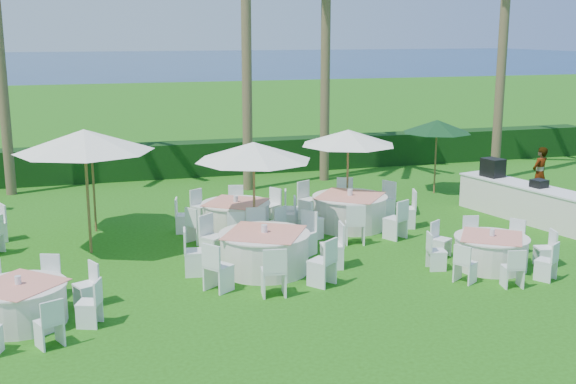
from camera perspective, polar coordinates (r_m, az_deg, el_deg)
The scene contains 17 objects.
ground at distance 14.69m, azimuth -3.16°, elevation -7.69°, with size 120.00×120.00×0.00m, color #21570F.
hedge at distance 26.00m, azimuth -9.39°, elevation 2.51°, with size 34.00×1.00×1.20m, color black.
ocean at distance 115.56m, azimuth -15.27°, elevation 9.69°, with size 260.00×260.00×0.00m, color #061B42.
banquet_table_a at distance 13.76m, azimuth -20.42°, elevation -8.22°, with size 2.84×2.84×0.89m.
banquet_table_b at distance 15.62m, azimuth -1.87°, elevation -4.65°, with size 3.47×3.47×1.04m.
banquet_table_c at distance 16.46m, azimuth 15.74°, elevation -4.52°, with size 2.84×2.84×0.87m.
banquet_table_e at distance 18.70m, azimuth -4.13°, elevation -1.90°, with size 3.12×3.12×0.94m.
banquet_table_f at distance 19.10m, azimuth 4.90°, elevation -1.47°, with size 3.43×3.43×1.04m.
umbrella_a at distance 17.05m, azimuth -15.80°, elevation 3.94°, with size 3.17×3.17×2.92m.
umbrella_b at distance 16.93m, azimuth -2.73°, elevation 3.21°, with size 2.79×2.79×2.55m.
umbrella_c at distance 18.95m, azimuth -15.30°, elevation 3.71°, with size 2.40×2.40×2.53m.
umbrella_d at distance 19.97m, azimuth 4.78°, elevation 4.32°, with size 2.66×2.66×2.44m.
umbrella_green at distance 23.22m, azimuth 11.69°, elevation 5.10°, with size 2.18×2.18×2.36m.
buffet_table at distance 20.86m, azimuth 18.15°, elevation -0.64°, with size 1.86×4.36×1.52m.
staff_person at distance 23.41m, azimuth 19.27°, elevation 1.39°, with size 0.60×0.39×1.63m, color gray.
palm_d at distance 24.73m, azimuth 2.98°, elevation 10.39°, with size 4.37×4.24×7.39m.
palm_e at distance 25.87m, azimuth 16.75°, elevation 13.32°, with size 4.11×4.40×10.33m.
Camera 1 is at (-3.17, -13.41, 5.10)m, focal length 45.00 mm.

